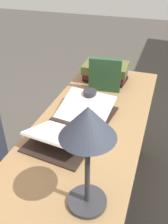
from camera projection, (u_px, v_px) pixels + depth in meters
name	position (u px, v px, depth m)	size (l,w,h in m)	color
ground_plane	(90.00, 208.00, 1.72)	(12.00, 12.00, 0.00)	#47423D
reading_desk	(92.00, 137.00, 1.38)	(1.43, 0.55, 0.73)	#937047
open_book	(74.00, 123.00, 1.25)	(0.57, 0.35, 0.09)	black
book_stack_tall	(106.00, 72.00, 1.70)	(0.21, 0.30, 0.12)	black
book_standing_upright	(105.00, 75.00, 1.55)	(0.05, 0.20, 0.21)	#234C2D
reading_lamp	(88.00, 132.00, 0.72)	(0.17, 0.17, 0.40)	#2D2D33
coffee_mug	(90.00, 98.00, 1.41)	(0.11, 0.08, 0.10)	#28282D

